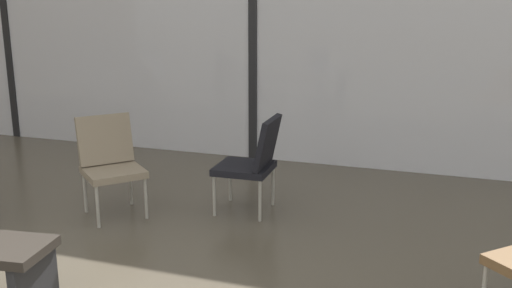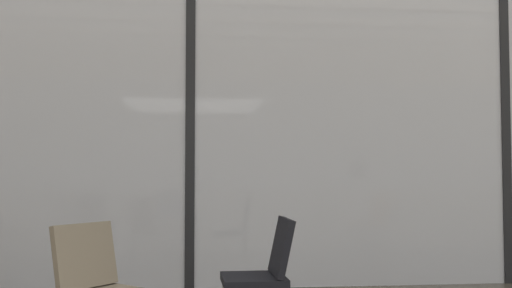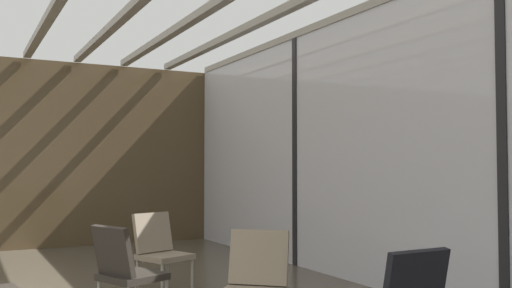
{
  "view_description": "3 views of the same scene",
  "coord_description": "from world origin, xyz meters",
  "views": [
    {
      "loc": [
        2.21,
        -1.2,
        1.87
      ],
      "look_at": [
        1.03,
        2.25,
        0.95
      ],
      "focal_mm": 40.48,
      "sensor_mm": 36.0,
      "label": 1
    },
    {
      "loc": [
        0.08,
        -1.05,
        1.22
      ],
      "look_at": [
        0.47,
        2.81,
        1.41
      ],
      "focal_mm": 41.16,
      "sensor_mm": 36.0,
      "label": 2
    },
    {
      "loc": [
        3.44,
        0.93,
        1.38
      ],
      "look_at": [
        -0.66,
        3.06,
        1.57
      ],
      "focal_mm": 40.06,
      "sensor_mm": 36.0,
      "label": 3
    }
  ],
  "objects": [
    {
      "name": "window_mullion_1",
      "position": [
        0.0,
        5.2,
        1.62
      ],
      "size": [
        0.1,
        0.12,
        3.23
      ],
      "primitive_type": "cube",
      "color": "black",
      "rests_on": "ground"
    },
    {
      "name": "lounge_chair_7",
      "position": [
        -0.59,
        3.02,
        0.49
      ],
      "size": [
        0.71,
        0.71,
        0.87
      ],
      "rotation": [
        0.0,
        0.0,
        0.85
      ],
      "color": "#7F705B",
      "rests_on": "ground"
    },
    {
      "name": "glass_curtain_wall",
      "position": [
        0.0,
        5.2,
        1.62
      ],
      "size": [
        14.0,
        0.08,
        3.23
      ],
      "primitive_type": "cube",
      "color": "silver",
      "rests_on": "ground"
    },
    {
      "name": "window_mullion_0",
      "position": [
        -3.5,
        5.2,
        1.62
      ],
      "size": [
        0.1,
        0.12,
        3.23
      ],
      "primitive_type": "cube",
      "color": "black",
      "rests_on": "ground"
    },
    {
      "name": "lounge_chair_3",
      "position": [
        -2.69,
        2.91,
        0.49
      ],
      "size": [
        0.66,
        0.64,
        0.87
      ],
      "rotation": [
        0.0,
        0.0,
        1.94
      ],
      "color": "#7F705B",
      "rests_on": "ground"
    },
    {
      "name": "lounge_chair_5",
      "position": [
        -1.61,
        2.24,
        0.49
      ],
      "size": [
        0.64,
        0.67,
        0.87
      ],
      "rotation": [
        0.0,
        0.0,
        3.53
      ],
      "color": "#28231E",
      "rests_on": "ground"
    },
    {
      "name": "side_wall_left_panels",
      "position": [
        -6.95,
        1.6,
        1.62
      ],
      "size": [
        0.1,
        11.2,
        3.23
      ],
      "primitive_type": "cube",
      "color": "#473823",
      "rests_on": "ground"
    }
  ]
}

